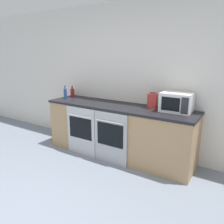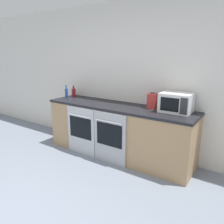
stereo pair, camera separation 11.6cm
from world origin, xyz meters
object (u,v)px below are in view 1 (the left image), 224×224
Objects in this scene: kettle at (152,100)px; oven_right at (110,138)px; microwave at (177,102)px; oven_left at (81,131)px; bottle_red at (72,93)px; bottle_blue at (65,93)px.

oven_right is at bearing -135.21° from kettle.
microwave is 1.79× the size of kettle.
bottle_red is at bearing 141.24° from oven_left.
oven_left is at bearing -162.87° from microwave.
oven_left is 0.97m from bottle_red.
microwave is at bearing 27.56° from oven_right.
bottle_blue is 1.15× the size of bottle_red.
microwave is (1.49, 0.46, 0.61)m from oven_left.
kettle reaches higher than oven_left.
oven_left is 0.61m from oven_right.
oven_right is 1.39m from bottle_blue.
oven_left is at bearing -156.28° from kettle.
microwave is (0.88, 0.46, 0.61)m from oven_right.
oven_left is 1.33m from kettle.
kettle is at bearing 176.93° from microwave.
microwave reaches higher than oven_left.
oven_right is at bearing -13.88° from bottle_blue.
bottle_blue is (-1.24, 0.31, 0.56)m from oven_right.
bottle_blue is 0.19m from bottle_red.
microwave is at bearing -3.07° from kettle.
oven_left and oven_right have the same top height.
oven_left is 1.67m from microwave.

